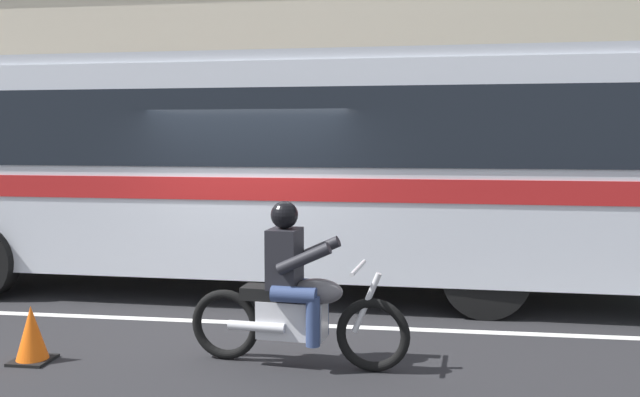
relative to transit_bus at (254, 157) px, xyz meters
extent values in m
plane|color=black|center=(0.20, -1.19, -1.88)|extent=(60.00, 60.00, 0.00)
cube|color=#B7B2A8|center=(0.20, 3.91, -1.81)|extent=(28.00, 3.80, 0.15)
cube|color=silver|center=(0.20, -1.79, -1.88)|extent=(26.60, 0.14, 0.01)
cube|color=#B2A893|center=(0.20, 6.21, 2.64)|extent=(28.00, 0.80, 9.05)
cube|color=#384C60|center=(0.20, 5.77, 1.28)|extent=(25.76, 0.10, 1.40)
cube|color=silver|center=(0.00, 0.01, -0.15)|extent=(11.32, 2.84, 2.70)
cube|color=black|center=(0.00, 0.01, 0.40)|extent=(10.42, 2.86, 0.96)
cube|color=red|center=(0.00, 0.01, -0.35)|extent=(11.10, 2.87, 0.28)
cube|color=#ADB1BA|center=(0.00, 0.01, 1.26)|extent=(11.09, 2.71, 0.16)
cylinder|color=black|center=(3.10, -1.17, -1.36)|extent=(1.04, 0.30, 1.04)
torus|color=black|center=(1.88, -3.18, -1.54)|extent=(0.70, 0.16, 0.69)
torus|color=black|center=(0.43, -3.04, -1.54)|extent=(0.70, 0.16, 0.69)
cube|color=silver|center=(1.11, -3.11, -1.44)|extent=(0.66, 0.34, 0.36)
ellipsoid|color=#59565B|center=(1.36, -3.13, -1.16)|extent=(0.51, 0.33, 0.24)
cube|color=black|center=(0.91, -3.09, -1.20)|extent=(0.58, 0.31, 0.12)
cylinder|color=silver|center=(1.82, -3.18, -1.24)|extent=(0.28, 0.08, 0.58)
cylinder|color=silver|center=(1.74, -3.17, -0.92)|extent=(0.10, 0.64, 0.04)
cylinder|color=silver|center=(0.79, -3.23, -1.49)|extent=(0.56, 0.14, 0.09)
cube|color=black|center=(1.04, -3.10, -0.86)|extent=(0.31, 0.39, 0.56)
sphere|color=black|center=(1.04, -3.10, -0.45)|extent=(0.26, 0.26, 0.26)
cylinder|color=navy|center=(1.19, -2.93, -1.16)|extent=(0.43, 0.19, 0.15)
cylinder|color=navy|center=(1.37, -2.95, -1.40)|extent=(0.13, 0.13, 0.46)
cylinder|color=navy|center=(1.16, -3.29, -1.16)|extent=(0.43, 0.19, 0.15)
cylinder|color=navy|center=(1.34, -3.31, -1.40)|extent=(0.13, 0.13, 0.46)
cylinder|color=black|center=(1.30, -2.92, -0.82)|extent=(0.53, 0.16, 0.32)
cylinder|color=black|center=(1.26, -3.32, -0.82)|extent=(0.53, 0.16, 0.32)
cylinder|color=#4C8C3F|center=(5.69, 3.19, -1.44)|extent=(0.22, 0.22, 0.58)
sphere|color=#4C8C3F|center=(5.69, 3.19, -1.08)|extent=(0.20, 0.20, 0.20)
cylinder|color=#4C8C3F|center=(5.69, 3.05, -1.41)|extent=(0.09, 0.10, 0.09)
cone|color=#EA590F|center=(-1.39, -3.38, -1.61)|extent=(0.32, 0.32, 0.55)
cube|color=black|center=(-1.39, -3.38, -1.87)|extent=(0.36, 0.36, 0.03)
camera|label=1|loc=(2.22, -9.11, 0.28)|focal=36.97mm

